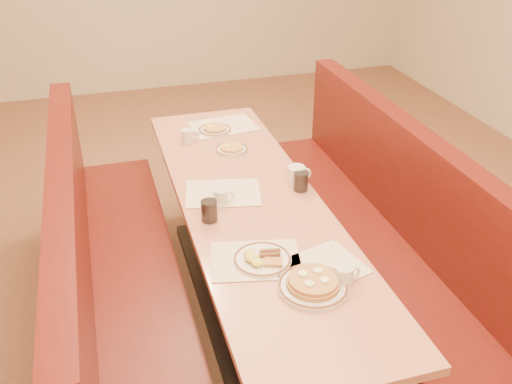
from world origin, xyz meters
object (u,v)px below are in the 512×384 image
object	(u,v)px
diner_table	(252,261)
coffee_mug_a	(345,275)
booth_left	(114,288)
soda_tumbler_mid	(301,182)
pancake_plate	(313,284)
coffee_mug_b	(221,196)
soda_tumbler_near	(209,211)
coffee_mug_d	(188,136)
eggs_plate	(262,259)
booth_right	(375,241)
coffee_mug_c	(297,175)

from	to	relation	value
diner_table	coffee_mug_a	size ratio (longest dim) A/B	21.97
booth_left	soda_tumbler_mid	distance (m)	1.10
diner_table	pancake_plate	size ratio (longest dim) A/B	8.63
coffee_mug_b	soda_tumbler_near	world-z (taller)	soda_tumbler_near
booth_left	diner_table	bearing A→B (deg)	0.00
coffee_mug_d	soda_tumbler_mid	size ratio (longest dim) A/B	1.08
eggs_plate	soda_tumbler_mid	distance (m)	0.66
booth_right	soda_tumbler_near	distance (m)	1.08
booth_left	soda_tumbler_mid	xyz separation A→B (m)	(1.01, 0.04, 0.44)
soda_tumbler_near	soda_tumbler_mid	distance (m)	0.54
pancake_plate	eggs_plate	distance (m)	0.27
booth_right	eggs_plate	bearing A→B (deg)	-149.01
soda_tumbler_near	coffee_mug_c	bearing A→B (deg)	23.16
soda_tumbler_near	soda_tumbler_mid	world-z (taller)	soda_tumbler_near
pancake_plate	diner_table	bearing A→B (deg)	93.73
booth_left	soda_tumbler_near	world-z (taller)	booth_left
booth_right	coffee_mug_b	world-z (taller)	booth_right
booth_right	soda_tumbler_near	bearing A→B (deg)	-173.47
diner_table	pancake_plate	world-z (taller)	pancake_plate
eggs_plate	coffee_mug_a	bearing A→B (deg)	-39.84
eggs_plate	coffee_mug_d	size ratio (longest dim) A/B	2.28
booth_right	soda_tumbler_near	xyz separation A→B (m)	(-0.97, -0.11, 0.44)
diner_table	soda_tumbler_near	distance (m)	0.51
diner_table	coffee_mug_d	world-z (taller)	coffee_mug_d
coffee_mug_a	soda_tumbler_mid	world-z (taller)	soda_tumbler_mid
coffee_mug_d	soda_tumbler_mid	xyz separation A→B (m)	(0.46, -0.75, 0.01)
pancake_plate	coffee_mug_c	size ratio (longest dim) A/B	2.17
coffee_mug_d	soda_tumbler_near	distance (m)	0.91
booth_right	coffee_mug_c	size ratio (longest dim) A/B	18.68
booth_right	coffee_mug_b	xyz separation A→B (m)	(-0.88, 0.03, 0.43)
booth_left	coffee_mug_c	distance (m)	1.11
pancake_plate	coffee_mug_d	size ratio (longest dim) A/B	2.63
booth_left	soda_tumbler_near	size ratio (longest dim) A/B	23.28
coffee_mug_c	eggs_plate	bearing A→B (deg)	-123.40
booth_left	soda_tumbler_near	xyz separation A→B (m)	(0.49, -0.11, 0.44)
pancake_plate	coffee_mug_c	world-z (taller)	coffee_mug_c
soda_tumbler_mid	eggs_plate	bearing A→B (deg)	-124.97
diner_table	eggs_plate	distance (m)	0.64
coffee_mug_a	soda_tumbler_mid	xyz separation A→B (m)	(0.10, 0.78, 0.01)
diner_table	coffee_mug_c	bearing A→B (deg)	21.80
coffee_mug_c	coffee_mug_d	size ratio (longest dim) A/B	1.21
coffee_mug_d	coffee_mug_c	bearing A→B (deg)	-55.53
coffee_mug_d	soda_tumbler_mid	distance (m)	0.88
booth_right	soda_tumbler_near	world-z (taller)	booth_right
pancake_plate	coffee_mug_a	size ratio (longest dim) A/B	2.55
diner_table	coffee_mug_d	size ratio (longest dim) A/B	22.68
booth_right	coffee_mug_a	world-z (taller)	booth_right
coffee_mug_a	coffee_mug_c	size ratio (longest dim) A/B	0.85
booth_right	coffee_mug_a	size ratio (longest dim) A/B	21.97
coffee_mug_b	soda_tumbler_near	bearing A→B (deg)	-123.16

